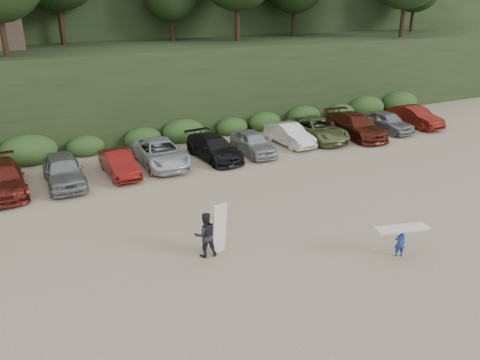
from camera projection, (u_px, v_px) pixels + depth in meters
ground at (285, 227)px, 20.53m from camera, size 120.00×120.00×0.00m
parked_cars at (193, 150)px, 28.35m from camera, size 39.60×6.30×1.63m
child_surfer at (401, 237)px, 17.95m from camera, size 2.16×1.12×1.25m
adult_surfer at (207, 234)px, 17.98m from camera, size 1.37×0.82×2.15m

